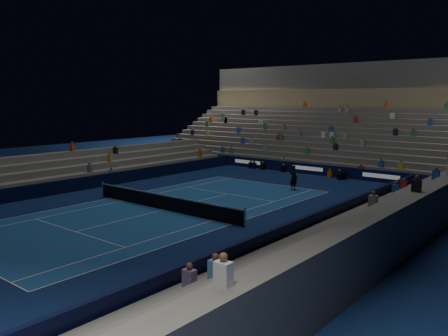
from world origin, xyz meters
The scene contains 11 objects.
ground centered at (0.00, 0.00, 0.00)m, with size 90.00×90.00×0.00m, color #0C1D4B.
court_surface centered at (0.00, 0.00, 0.01)m, with size 10.97×23.77×0.01m, color #194C8B.
sponsor_barrier_far centered at (0.00, 18.50, 0.50)m, with size 44.00×0.25×1.00m, color #080F32.
sponsor_barrier_east centered at (9.70, 0.00, 0.50)m, with size 0.25×37.00×1.00m, color black.
sponsor_barrier_west centered at (-9.70, 0.00, 0.50)m, with size 0.25×37.00×1.00m, color black.
grandstand_main centered at (0.00, 27.90, 3.38)m, with size 44.00×15.20×11.20m.
grandstand_east centered at (13.17, 0.00, 0.92)m, with size 5.00×37.00×2.50m.
grandstand_west centered at (-13.17, 0.00, 0.92)m, with size 5.00×37.00×2.50m.
tennis_net centered at (0.00, 0.00, 0.50)m, with size 12.90×0.10×1.10m.
tennis_player centered at (3.02, 10.76, 0.98)m, with size 0.71×0.47×1.96m, color black.
broadcast_camera centered at (3.79, 17.68, 0.35)m, with size 0.61×1.02×0.68m.
Camera 1 is at (21.05, -19.64, 6.94)m, focal length 36.91 mm.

